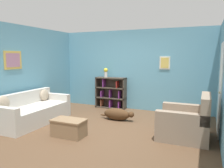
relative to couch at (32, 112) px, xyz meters
name	(u,v)px	position (x,y,z in m)	size (l,w,h in m)	color
ground_plane	(105,129)	(1.99, 0.32, -0.30)	(14.00, 14.00, 0.00)	brown
wall_back	(134,70)	(1.99, 2.57, 1.00)	(5.60, 0.13, 2.60)	#609EB7
wall_left	(23,72)	(-0.56, 0.32, 1.00)	(0.13, 5.00, 2.60)	#609EB7
couch	(32,112)	(0.00, 0.00, 0.00)	(0.90, 2.06, 0.82)	beige
bookshelf	(111,93)	(1.24, 2.38, 0.21)	(1.04, 0.30, 1.04)	#42382D
recliner_chair	(187,123)	(3.84, 0.49, 0.03)	(1.03, 1.03, 0.96)	gray
coffee_table	(69,127)	(1.47, -0.46, -0.09)	(0.73, 0.43, 0.38)	#846647
dog	(117,114)	(1.98, 1.11, -0.13)	(1.02, 0.30, 0.33)	#472D19
vase	(106,72)	(1.05, 2.35, 0.92)	(0.14, 0.14, 0.31)	silver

